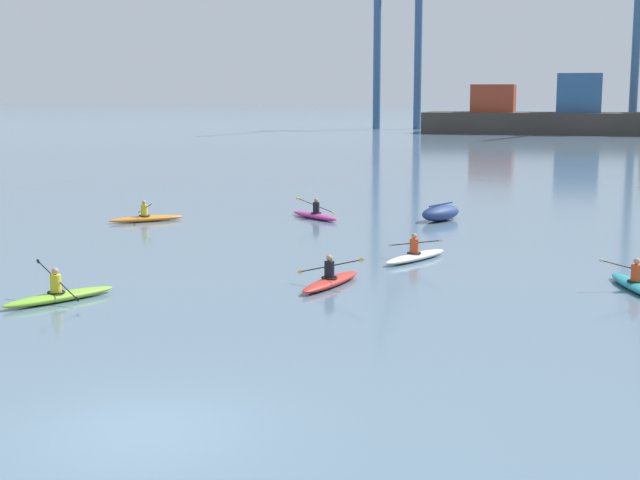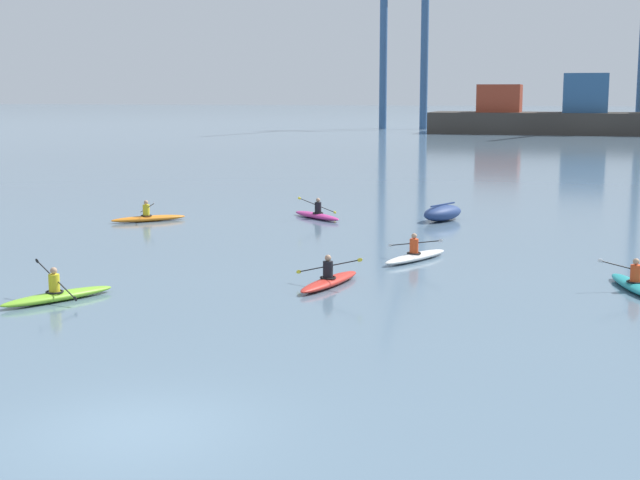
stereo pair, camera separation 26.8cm
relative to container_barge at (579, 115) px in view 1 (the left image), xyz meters
name	(u,v)px [view 1 (the left image)]	position (x,y,z in m)	size (l,w,h in m)	color
ground_plane	(146,431)	(-8.69, -119.95, -2.68)	(800.00, 800.00, 0.00)	slate
container_barge	(579,115)	(0.00, 0.00, 0.00)	(42.12, 10.74, 8.29)	#38332D
gantry_crane_west	(397,19)	(-27.72, 11.27, 14.33)	(7.71, 18.59, 32.48)	#335684
capsized_dinghy	(441,213)	(-7.22, -92.67, -2.33)	(2.06, 2.82, 0.76)	navy
kayak_orange	(146,218)	(-19.84, -96.34, -2.51)	(2.92, 2.73, 0.99)	orange
kayak_magenta	(315,215)	(-12.83, -93.48, -2.51)	(2.98, 2.65, 1.09)	#C13384
kayak_red	(331,280)	(-8.54, -107.65, -2.51)	(2.19, 3.45, 0.95)	red
kayak_white	(415,255)	(-6.77, -102.83, -2.51)	(2.06, 3.33, 0.95)	silver
kayak_lime	(59,295)	(-15.26, -111.53, -2.51)	(2.17, 3.27, 1.09)	#7ABC2D
kayak_teal	(634,284)	(0.13, -105.89, -2.51)	(2.15, 3.43, 0.95)	teal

